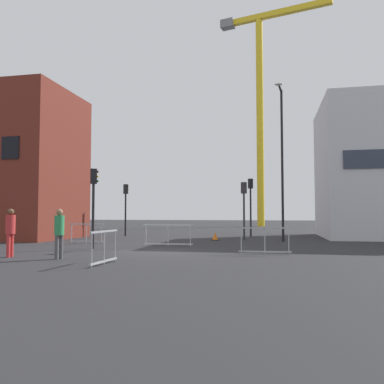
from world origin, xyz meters
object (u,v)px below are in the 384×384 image
pedestrian_walking (59,230)px  traffic_light_corner (251,198)px  traffic_cone_on_verge (215,236)px  traffic_light_near (126,201)px  streetlamp_tall (282,153)px  pedestrian_waiting (10,229)px  traffic_light_far (244,201)px  construction_crane (261,91)px  traffic_light_island (94,195)px

pedestrian_walking → traffic_light_corner: bearing=68.9°
traffic_cone_on_verge → traffic_light_near: bearing=155.0°
traffic_light_near → pedestrian_walking: size_ratio=2.10×
streetlamp_tall → pedestrian_waiting: 14.99m
traffic_light_corner → traffic_light_far: traffic_light_corner is taller
construction_crane → traffic_cone_on_verge: 31.92m
streetlamp_tall → traffic_light_far: size_ratio=2.50×
streetlamp_tall → traffic_light_near: bearing=160.8°
traffic_light_island → pedestrian_walking: 4.40m
traffic_light_island → traffic_cone_on_verge: traffic_light_island is taller
traffic_light_island → traffic_light_near: bearing=103.0°
traffic_light_island → pedestrian_waiting: traffic_light_island is taller
streetlamp_tall → traffic_light_island: size_ratio=2.41×
construction_crane → pedestrian_walking: (-6.22, -37.81, -16.39)m
traffic_light_island → traffic_cone_on_verge: size_ratio=7.46×
construction_crane → traffic_light_near: size_ratio=7.38×
construction_crane → traffic_light_near: construction_crane is taller
construction_crane → pedestrian_waiting: (-8.35, -37.58, -16.38)m
traffic_cone_on_verge → construction_crane: bearing=85.4°
pedestrian_waiting → traffic_cone_on_verge: bearing=60.2°
traffic_light_near → pedestrian_waiting: (0.88, -14.06, -1.48)m
traffic_cone_on_verge → pedestrian_walking: bearing=-110.2°
traffic_light_near → traffic_cone_on_verge: bearing=-25.0°
construction_crane → traffic_light_island: size_ratio=7.49×
construction_crane → traffic_light_island: construction_crane is taller
traffic_light_island → streetlamp_tall: bearing=36.1°
traffic_light_island → traffic_light_corner: bearing=59.7°
construction_crane → traffic_light_corner: construction_crane is taller
streetlamp_tall → traffic_light_far: bearing=152.3°
streetlamp_tall → traffic_light_far: 3.75m
traffic_light_corner → pedestrian_walking: bearing=-111.1°
traffic_light_far → pedestrian_waiting: traffic_light_far is taller
traffic_light_island → traffic_light_far: (6.41, 7.56, -0.09)m
pedestrian_walking → streetlamp_tall: bearing=52.4°
traffic_light_corner → streetlamp_tall: bearing=-67.3°
pedestrian_waiting → streetlamp_tall: bearing=45.1°
traffic_light_near → pedestrian_walking: 14.68m
traffic_light_near → traffic_cone_on_verge: 8.11m
traffic_light_near → traffic_light_island: bearing=-77.0°
traffic_light_near → pedestrian_walking: bearing=-78.1°
streetlamp_tall → pedestrian_waiting: streetlamp_tall is taller
construction_crane → traffic_light_far: (-0.47, -26.16, -15.01)m
traffic_light_far → traffic_light_island: bearing=-130.3°
pedestrian_waiting → pedestrian_walking: bearing=-6.1°
traffic_light_near → traffic_light_corner: size_ratio=0.92×
traffic_light_far → streetlamp_tall: bearing=-27.7°
traffic_light_island → pedestrian_waiting: 4.39m
pedestrian_waiting → traffic_light_far: bearing=55.4°
traffic_cone_on_verge → streetlamp_tall: bearing=-8.0°
traffic_light_far → pedestrian_waiting: 13.95m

